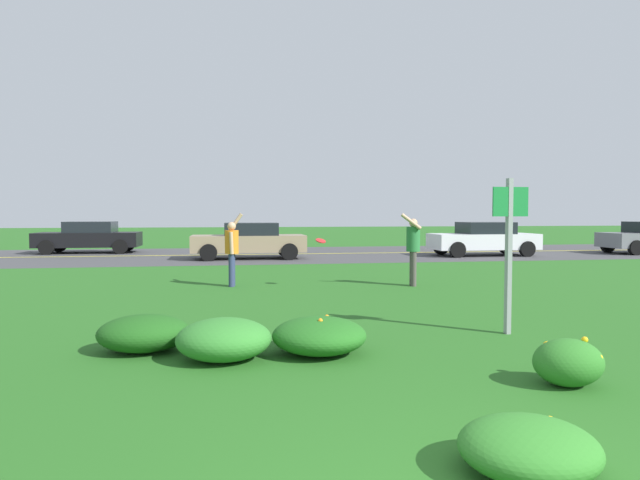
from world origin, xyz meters
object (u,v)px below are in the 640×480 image
Objects in this scene: frisbee_red at (321,241)px; car_black_rightmost at (89,237)px; car_white_center_left at (484,239)px; person_thrower_orange_shirt at (232,248)px; car_tan_center_right at (249,240)px; sign_post_near_path at (509,240)px; person_catcher_green_shirt at (413,245)px.

car_black_rightmost is at bearing 123.17° from frisbee_red.
car_black_rightmost is (-17.21, 4.41, 0.00)m from car_white_center_left.
frisbee_red is (2.16, -0.52, 0.18)m from person_thrower_orange_shirt.
person_thrower_orange_shirt is 0.41× the size of car_tan_center_right.
person_catcher_green_shirt is at bearing 86.01° from sign_post_near_path.
sign_post_near_path reaches higher than car_white_center_left.
sign_post_near_path reaches higher than car_black_rightmost.
person_thrower_orange_shirt is at bearing 166.55° from frisbee_red.
person_catcher_green_shirt reaches higher than car_black_rightmost.
car_black_rightmost is (-10.96, 13.33, -0.28)m from person_catcher_green_shirt.
frisbee_red is 0.06× the size of car_tan_center_right.
sign_post_near_path reaches higher than person_catcher_green_shirt.
car_white_center_left is 10.04m from car_tan_center_right.
person_catcher_green_shirt is 0.41× the size of car_black_rightmost.
car_white_center_left is at bearing 37.65° from person_thrower_orange_shirt.
car_tan_center_right is at bearing 113.03° from person_catcher_green_shirt.
car_black_rightmost is at bearing 148.43° from car_tan_center_right.
car_tan_center_right is (-3.79, 8.92, -0.28)m from person_catcher_green_shirt.
sign_post_near_path is 5.51m from person_catcher_green_shirt.
person_catcher_green_shirt reaches higher than frisbee_red.
car_tan_center_right is (-3.41, 14.40, -0.69)m from sign_post_near_path.
car_white_center_left and car_black_rightmost have the same top height.
sign_post_near_path is at bearing -114.73° from car_white_center_left.
sign_post_near_path is 0.52× the size of car_black_rightmost.
person_thrower_orange_shirt is at bearing 123.91° from sign_post_near_path.
frisbee_red is (-1.95, 5.60, -0.28)m from sign_post_near_path.
car_tan_center_right is (0.70, 8.29, -0.23)m from person_thrower_orange_shirt.
person_catcher_green_shirt reaches higher than car_tan_center_right.
car_white_center_left is at bearing 45.74° from frisbee_red.
car_white_center_left is (6.25, 8.92, -0.28)m from person_catcher_green_shirt.
person_thrower_orange_shirt is at bearing -142.35° from car_white_center_left.
car_black_rightmost is (-8.63, 13.21, -0.41)m from frisbee_red.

